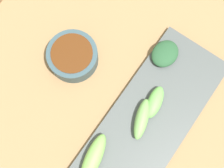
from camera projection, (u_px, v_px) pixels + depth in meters
The scene contains 7 objects.
tabletop at pixel (118, 91), 0.66m from camera, with size 2.10×2.10×0.02m, color #906D48.
sauce_bowl at pixel (73, 56), 0.65m from camera, with size 0.10×0.10×0.04m.
serving_plate at pixel (152, 117), 0.63m from camera, with size 0.15×0.35×0.01m, color #474C4D.
broccoli_leafy_0 at pixel (165, 54), 0.65m from camera, with size 0.05×0.06×0.02m, color #244D2E.
broccoli_stalk_1 at pixel (93, 159), 0.59m from camera, with size 0.03×0.10×0.03m, color #74B051.
broccoli_stalk_2 at pixel (155, 102), 0.62m from camera, with size 0.03×0.07×0.02m, color #66B250.
broccoli_stalk_3 at pixel (142, 119), 0.61m from camera, with size 0.02×0.08×0.03m, color #6EA454.
Camera 1 is at (0.07, -0.12, 0.66)m, focal length 52.26 mm.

